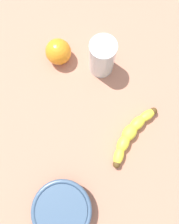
{
  "coord_description": "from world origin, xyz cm",
  "views": [
    {
      "loc": [
        2.47,
        -13.08,
        67.24
      ],
      "look_at": [
        6.05,
        1.48,
        5.0
      ],
      "focal_mm": 36.2,
      "sensor_mm": 36.0,
      "label": 1
    }
  ],
  "objects_px": {
    "smoothie_glass": "(102,58)",
    "ceramic_bowl": "(62,210)",
    "banana": "(131,134)",
    "orange_fruit": "(58,52)"
  },
  "relations": [
    {
      "from": "orange_fruit",
      "to": "banana",
      "type": "bearing_deg",
      "value": -62.98
    },
    {
      "from": "orange_fruit",
      "to": "ceramic_bowl",
      "type": "bearing_deg",
      "value": -100.85
    },
    {
      "from": "ceramic_bowl",
      "to": "smoothie_glass",
      "type": "bearing_deg",
      "value": 61.69
    },
    {
      "from": "banana",
      "to": "smoothie_glass",
      "type": "distance_m",
      "value": 0.23
    },
    {
      "from": "banana",
      "to": "ceramic_bowl",
      "type": "bearing_deg",
      "value": -7.02
    },
    {
      "from": "ceramic_bowl",
      "to": "orange_fruit",
      "type": "height_order",
      "value": "orange_fruit"
    },
    {
      "from": "banana",
      "to": "ceramic_bowl",
      "type": "xyz_separation_m",
      "value": [
        -0.23,
        -0.14,
        0.01
      ]
    },
    {
      "from": "ceramic_bowl",
      "to": "orange_fruit",
      "type": "bearing_deg",
      "value": 79.15
    },
    {
      "from": "banana",
      "to": "smoothie_glass",
      "type": "relative_size",
      "value": 1.33
    },
    {
      "from": "smoothie_glass",
      "to": "ceramic_bowl",
      "type": "distance_m",
      "value": 0.42
    }
  ]
}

